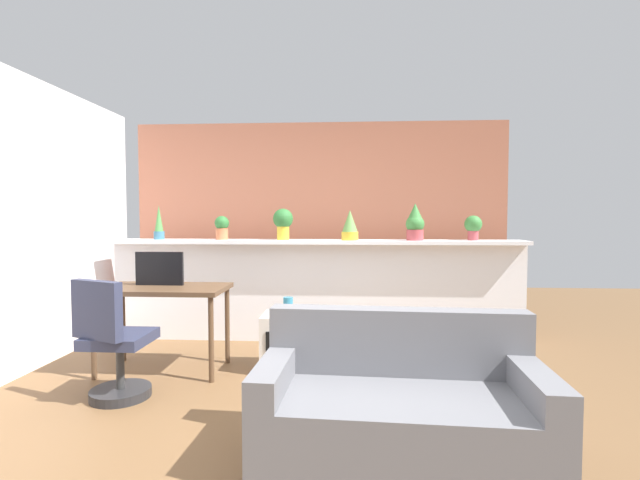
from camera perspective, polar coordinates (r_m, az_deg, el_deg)
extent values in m
plane|color=brown|center=(3.26, -3.24, -21.76)|extent=(12.00, 12.00, 0.00)
cube|color=white|center=(5.02, -0.55, -6.55)|extent=(4.47, 0.16, 1.07)
cube|color=white|center=(4.92, -0.59, -0.22)|extent=(4.47, 0.37, 0.04)
cube|color=#AD664C|center=(5.55, -0.11, 1.75)|extent=(4.47, 0.10, 2.50)
cylinder|color=#386B84|center=(5.33, -19.56, 0.55)|extent=(0.11, 0.11, 0.09)
cone|color=#4C9347|center=(5.33, -19.60, 2.58)|extent=(0.09, 0.09, 0.29)
cylinder|color=#C66B42|center=(5.10, -12.22, 0.74)|extent=(0.13, 0.13, 0.12)
sphere|color=#2D7033|center=(5.10, -12.24, 2.10)|extent=(0.16, 0.16, 0.16)
cylinder|color=gold|center=(4.96, -4.66, 0.88)|extent=(0.13, 0.13, 0.15)
sphere|color=#2D7033|center=(4.95, -4.67, 2.69)|extent=(0.22, 0.22, 0.22)
cylinder|color=gold|center=(4.87, 3.77, 0.51)|extent=(0.18, 0.18, 0.09)
cone|color=#669E4C|center=(4.86, 3.77, 2.43)|extent=(0.17, 0.17, 0.24)
cylinder|color=#B7474C|center=(4.92, 11.84, 0.62)|extent=(0.18, 0.18, 0.12)
sphere|color=#3D843D|center=(4.91, 11.86, 1.97)|extent=(0.20, 0.20, 0.20)
cone|color=#3D843D|center=(4.91, 11.87, 3.49)|extent=(0.17, 0.17, 0.18)
cylinder|color=#B7474C|center=(5.10, 18.68, 0.55)|extent=(0.11, 0.11, 0.10)
sphere|color=#3D843D|center=(5.10, 18.70, 1.91)|extent=(0.18, 0.18, 0.18)
cylinder|color=brown|center=(4.31, -26.60, -10.91)|extent=(0.04, 0.04, 0.71)
cylinder|color=brown|center=(3.91, -13.52, -12.07)|extent=(0.04, 0.04, 0.71)
cylinder|color=brown|center=(4.73, -23.52, -9.61)|extent=(0.04, 0.04, 0.71)
cylinder|color=brown|center=(4.38, -11.57, -10.44)|extent=(0.04, 0.04, 0.71)
cube|color=brown|center=(4.23, -19.10, -5.82)|extent=(1.10, 0.60, 0.04)
cube|color=black|center=(4.31, -19.52, -3.40)|extent=(0.43, 0.04, 0.30)
cylinder|color=#262628|center=(3.91, -23.75, -17.17)|extent=(0.44, 0.44, 0.07)
cylinder|color=#333333|center=(3.84, -23.82, -14.29)|extent=(0.06, 0.06, 0.34)
cube|color=#2D334C|center=(3.79, -23.88, -11.25)|extent=(0.44, 0.44, 0.08)
cube|color=#2D334C|center=(3.61, -26.26, -7.91)|extent=(0.43, 0.23, 0.42)
cube|color=silver|center=(4.15, -4.36, -12.63)|extent=(0.40, 0.40, 0.50)
cube|color=black|center=(3.97, -4.74, -13.36)|extent=(0.28, 0.04, 0.28)
cylinder|color=teal|center=(4.04, -4.03, -8.27)|extent=(0.09, 0.09, 0.15)
cube|color=slate|center=(2.73, 10.01, -22.23)|extent=(1.60, 0.84, 0.40)
cube|color=slate|center=(2.88, 9.71, -12.43)|extent=(1.57, 0.24, 0.40)
cube|color=slate|center=(2.68, -5.72, -16.27)|extent=(0.20, 0.77, 0.16)
cube|color=slate|center=(2.76, 25.33, -15.95)|extent=(0.20, 0.77, 0.16)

